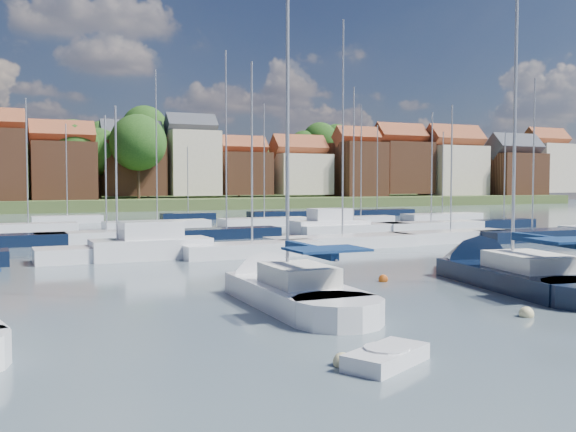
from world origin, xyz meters
TOP-DOWN VIEW (x-y plane):
  - ground at (0.00, 40.00)m, footprint 260.00×260.00m
  - sailboat_centre at (-3.84, 4.66)m, footprint 3.35×11.42m
  - sailboat_navy at (7.12, 4.56)m, footprint 5.77×13.75m
  - tender at (-5.19, -4.80)m, footprint 2.74×2.14m
  - buoy_b at (-6.19, -4.36)m, footprint 0.47×0.47m
  - buoy_c at (-4.79, -0.76)m, footprint 0.50×0.50m
  - buoy_d at (2.39, -1.95)m, footprint 0.50×0.50m
  - buoy_e at (2.31, 6.63)m, footprint 0.44×0.44m
  - marina_field at (1.91, 35.15)m, footprint 79.62×41.41m
  - far_shore_town at (2.23, 132.67)m, footprint 212.46×90.00m

SIDE VIEW (x-z plane):
  - ground at x=0.00m, z-range 0.00..0.00m
  - buoy_b at x=-6.19m, z-range -0.24..0.24m
  - buoy_c at x=-4.79m, z-range -0.25..0.25m
  - buoy_d at x=2.39m, z-range -0.25..0.25m
  - buoy_e at x=2.31m, z-range -0.22..0.22m
  - tender at x=-5.19m, z-range -0.06..0.48m
  - sailboat_navy at x=7.12m, z-range -8.85..9.54m
  - sailboat_centre at x=-3.84m, z-range -7.35..8.06m
  - marina_field at x=1.91m, z-range -7.53..8.40m
  - far_shore_town at x=2.23m, z-range -6.53..15.74m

